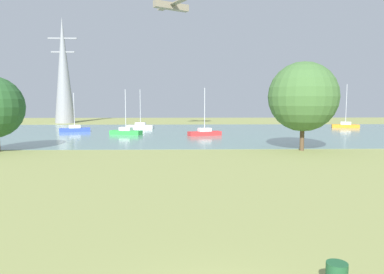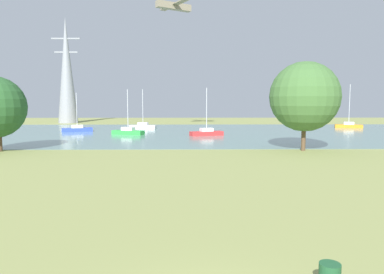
{
  "view_description": "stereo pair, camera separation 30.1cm",
  "coord_description": "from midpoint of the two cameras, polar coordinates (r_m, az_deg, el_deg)",
  "views": [
    {
      "loc": [
        -0.8,
        -7.41,
        5.02
      ],
      "look_at": [
        -0.05,
        19.6,
        2.34
      ],
      "focal_mm": 34.06,
      "sensor_mm": 36.0,
      "label": 1
    },
    {
      "loc": [
        -0.5,
        -7.42,
        5.02
      ],
      "look_at": [
        -0.05,
        19.6,
        2.34
      ],
      "focal_mm": 34.06,
      "sensor_mm": 36.0,
      "label": 2
    }
  ],
  "objects": [
    {
      "name": "sailboat_blue",
      "position": [
        62.4,
        -18.03,
        1.19
      ],
      "size": [
        5.03,
        2.91,
        6.32
      ],
      "color": "blue",
      "rests_on": "water_surface"
    },
    {
      "name": "ground_plane",
      "position": [
        29.85,
        -0.33,
        -4.02
      ],
      "size": [
        160.0,
        160.0,
        0.0
      ],
      "primitive_type": "plane",
      "color": "#8C9351"
    },
    {
      "name": "light_aircraft",
      "position": [
        65.6,
        -3.44,
        19.81
      ],
      "size": [
        6.05,
        7.76,
        2.1
      ],
      "color": "gray"
    },
    {
      "name": "sailboat_green",
      "position": [
        55.32,
        -10.46,
        0.84
      ],
      "size": [
        5.03,
        3.02,
        6.72
      ],
      "color": "green",
      "rests_on": "water_surface"
    },
    {
      "name": "sailboat_white",
      "position": [
        66.96,
        -8.19,
        1.71
      ],
      "size": [
        4.98,
        2.28,
        7.1
      ],
      "color": "white",
      "rests_on": "water_surface"
    },
    {
      "name": "sailboat_red",
      "position": [
        52.87,
        1.82,
        0.72
      ],
      "size": [
        5.03,
        2.95,
        6.87
      ],
      "color": "red",
      "rests_on": "water_surface"
    },
    {
      "name": "electricity_pylon",
      "position": [
        88.26,
        -19.58,
        9.79
      ],
      "size": [
        6.4,
        4.4,
        23.7
      ],
      "color": "gray",
      "rests_on": "ground"
    },
    {
      "name": "water_surface",
      "position": [
        57.64,
        -0.94,
        0.68
      ],
      "size": [
        140.0,
        40.0,
        0.02
      ],
      "primitive_type": "cube",
      "color": "slate",
      "rests_on": "ground"
    },
    {
      "name": "tree_mid_shore",
      "position": [
        38.31,
        16.81,
        6.06
      ],
      "size": [
        6.99,
        6.99,
        8.95
      ],
      "color": "brown",
      "rests_on": "ground"
    },
    {
      "name": "sailboat_orange",
      "position": [
        74.14,
        22.79,
        1.71
      ],
      "size": [
        5.03,
        2.89,
        8.09
      ],
      "color": "orange",
      "rests_on": "water_surface"
    }
  ]
}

